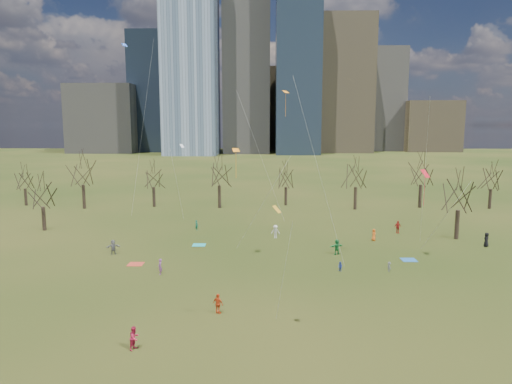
{
  "coord_description": "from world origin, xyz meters",
  "views": [
    {
      "loc": [
        0.86,
        -40.27,
        14.67
      ],
      "look_at": [
        0.0,
        12.0,
        7.0
      ],
      "focal_mm": 32.0,
      "sensor_mm": 36.0,
      "label": 1
    }
  ],
  "objects_px": {
    "blanket_navy": "(409,260)",
    "blanket_crimson": "(136,264)",
    "blanket_teal": "(199,245)",
    "person_2": "(134,338)",
    "person_4": "(218,304)"
  },
  "relations": [
    {
      "from": "blanket_navy",
      "to": "person_2",
      "type": "xyz_separation_m",
      "value": [
        -24.5,
        -20.58,
        0.78
      ]
    },
    {
      "from": "blanket_navy",
      "to": "person_4",
      "type": "relative_size",
      "value": 0.99
    },
    {
      "from": "blanket_navy",
      "to": "blanket_teal",
      "type": "bearing_deg",
      "value": 166.19
    },
    {
      "from": "blanket_crimson",
      "to": "blanket_teal",
      "type": "bearing_deg",
      "value": 54.52
    },
    {
      "from": "blanket_teal",
      "to": "blanket_crimson",
      "type": "height_order",
      "value": "same"
    },
    {
      "from": "person_2",
      "to": "blanket_navy",
      "type": "bearing_deg",
      "value": -28.09
    },
    {
      "from": "blanket_teal",
      "to": "blanket_navy",
      "type": "bearing_deg",
      "value": -13.81
    },
    {
      "from": "person_2",
      "to": "blanket_crimson",
      "type": "bearing_deg",
      "value": 37.33
    },
    {
      "from": "person_4",
      "to": "blanket_navy",
      "type": "bearing_deg",
      "value": -110.63
    },
    {
      "from": "blanket_navy",
      "to": "blanket_crimson",
      "type": "bearing_deg",
      "value": -176.05
    },
    {
      "from": "blanket_navy",
      "to": "blanket_crimson",
      "type": "relative_size",
      "value": 1.0
    },
    {
      "from": "blanket_teal",
      "to": "blanket_navy",
      "type": "distance_m",
      "value": 24.68
    },
    {
      "from": "blanket_crimson",
      "to": "person_4",
      "type": "height_order",
      "value": "person_4"
    },
    {
      "from": "blanket_teal",
      "to": "person_4",
      "type": "bearing_deg",
      "value": -77.91
    },
    {
      "from": "person_2",
      "to": "person_4",
      "type": "height_order",
      "value": "person_4"
    }
  ]
}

